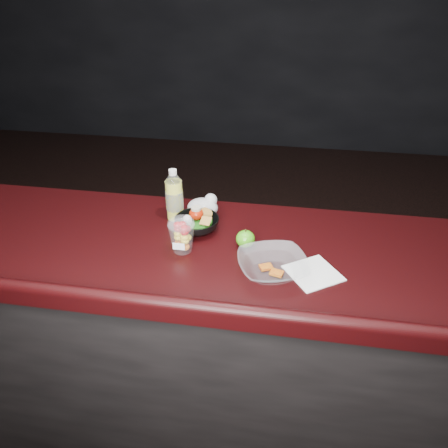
{
  "coord_description": "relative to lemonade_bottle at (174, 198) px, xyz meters",
  "views": [
    {
      "loc": [
        0.3,
        -1.02,
        1.94
      ],
      "look_at": [
        0.08,
        0.34,
        1.1
      ],
      "focal_mm": 35.0,
      "sensor_mm": 36.0,
      "label": 1
    }
  ],
  "objects": [
    {
      "name": "room_shell",
      "position": [
        0.15,
        -0.48,
        0.72
      ],
      "size": [
        8.0,
        8.0,
        8.0
      ],
      "color": "black",
      "rests_on": "ground"
    },
    {
      "name": "counter",
      "position": [
        0.15,
        -0.18,
        -0.6
      ],
      "size": [
        4.06,
        0.71,
        1.02
      ],
      "color": "black",
      "rests_on": "ground"
    },
    {
      "name": "lemonade_bottle",
      "position": [
        0.0,
        0.0,
        0.0
      ],
      "size": [
        0.07,
        0.07,
        0.22
      ],
      "color": "yellow",
      "rests_on": "counter"
    },
    {
      "name": "fruit_cup",
      "position": [
        0.08,
        -0.22,
        -0.02
      ],
      "size": [
        0.1,
        0.1,
        0.14
      ],
      "color": "white",
      "rests_on": "counter"
    },
    {
      "name": "green_apple",
      "position": [
        0.31,
        -0.16,
        -0.06
      ],
      "size": [
        0.07,
        0.07,
        0.07
      ],
      "color": "#23750D",
      "rests_on": "counter"
    },
    {
      "name": "plastic_bag",
      "position": [
        0.11,
        0.04,
        -0.05
      ],
      "size": [
        0.13,
        0.11,
        0.09
      ],
      "color": "silver",
      "rests_on": "counter"
    },
    {
      "name": "snack_bowl",
      "position": [
        0.11,
        -0.08,
        -0.06
      ],
      "size": [
        0.2,
        0.2,
        0.1
      ],
      "rotation": [
        0.0,
        0.0,
        -0.18
      ],
      "color": "black",
      "rests_on": "counter"
    },
    {
      "name": "takeout_bowl",
      "position": [
        0.42,
        -0.31,
        -0.06
      ],
      "size": [
        0.3,
        0.3,
        0.06
      ],
      "rotation": [
        0.0,
        0.0,
        0.32
      ],
      "color": "silver",
      "rests_on": "counter"
    },
    {
      "name": "paper_napkin",
      "position": [
        0.56,
        -0.29,
        -0.09
      ],
      "size": [
        0.22,
        0.22,
        0.0
      ],
      "primitive_type": "cube",
      "rotation": [
        0.0,
        0.0,
        0.59
      ],
      "color": "white",
      "rests_on": "counter"
    }
  ]
}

